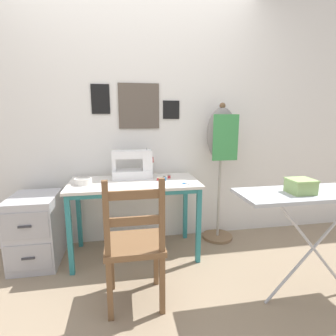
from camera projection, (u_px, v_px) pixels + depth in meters
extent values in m
plane|color=gray|center=(138.00, 270.00, 2.26)|extent=(14.00, 14.00, 0.00)
cube|color=silver|center=(131.00, 119.00, 2.63)|extent=(10.00, 0.05, 2.55)
cube|color=brown|center=(139.00, 106.00, 2.59)|extent=(0.40, 0.02, 0.44)
cube|color=black|center=(100.00, 99.00, 2.51)|extent=(0.17, 0.01, 0.28)
cube|color=black|center=(171.00, 110.00, 2.65)|extent=(0.17, 0.01, 0.18)
cube|color=silver|center=(134.00, 183.00, 2.40)|extent=(1.17, 0.57, 0.02)
cube|color=teal|center=(136.00, 194.00, 2.17)|extent=(1.09, 0.03, 0.04)
cube|color=teal|center=(70.00, 236.00, 2.14)|extent=(0.04, 0.04, 0.70)
cube|color=teal|center=(198.00, 226.00, 2.33)|extent=(0.04, 0.04, 0.70)
cube|color=teal|center=(79.00, 214.00, 2.62)|extent=(0.04, 0.04, 0.70)
cube|color=teal|center=(185.00, 207.00, 2.80)|extent=(0.04, 0.04, 0.70)
cube|color=white|center=(132.00, 174.00, 2.52)|extent=(0.38, 0.19, 0.08)
cube|color=white|center=(147.00, 160.00, 2.52)|extent=(0.09, 0.16, 0.19)
cube|color=white|center=(129.00, 154.00, 2.48)|extent=(0.33, 0.14, 0.07)
cube|color=white|center=(114.00, 165.00, 2.47)|extent=(0.04, 0.10, 0.12)
cylinder|color=#B22D2D|center=(152.00, 160.00, 2.53)|extent=(0.02, 0.06, 0.06)
cylinder|color=#99999E|center=(147.00, 149.00, 2.50)|extent=(0.01, 0.01, 0.02)
cylinder|color=silver|center=(83.00, 181.00, 2.29)|extent=(0.15, 0.15, 0.05)
cylinder|color=gray|center=(83.00, 179.00, 2.29)|extent=(0.12, 0.12, 0.01)
cube|color=silver|center=(190.00, 184.00, 2.29)|extent=(0.07, 0.07, 0.00)
cube|color=silver|center=(189.00, 185.00, 2.28)|extent=(0.06, 0.08, 0.00)
torus|color=#2870B7|center=(184.00, 183.00, 2.32)|extent=(0.03, 0.03, 0.01)
torus|color=#2870B7|center=(184.00, 183.00, 2.32)|extent=(0.03, 0.03, 0.01)
cylinder|color=red|center=(158.00, 179.00, 2.43)|extent=(0.03, 0.03, 0.03)
cylinder|color=beige|center=(158.00, 178.00, 2.42)|extent=(0.04, 0.04, 0.00)
cylinder|color=beige|center=(158.00, 180.00, 2.43)|extent=(0.04, 0.04, 0.00)
cylinder|color=#2875C1|center=(164.00, 179.00, 2.42)|extent=(0.03, 0.03, 0.04)
cylinder|color=beige|center=(164.00, 177.00, 2.42)|extent=(0.04, 0.04, 0.00)
cylinder|color=beige|center=(164.00, 180.00, 2.43)|extent=(0.04, 0.04, 0.00)
cylinder|color=red|center=(169.00, 177.00, 2.51)|extent=(0.03, 0.03, 0.03)
cylinder|color=beige|center=(169.00, 175.00, 2.50)|extent=(0.04, 0.04, 0.00)
cylinder|color=beige|center=(169.00, 178.00, 2.51)|extent=(0.04, 0.04, 0.00)
cube|color=brown|center=(134.00, 244.00, 1.81)|extent=(0.40, 0.38, 0.04)
cube|color=brown|center=(112.00, 264.00, 1.98)|extent=(0.04, 0.04, 0.42)
cube|color=brown|center=(156.00, 259.00, 2.04)|extent=(0.04, 0.04, 0.42)
cube|color=brown|center=(110.00, 291.00, 1.68)|extent=(0.04, 0.04, 0.42)
cube|color=brown|center=(162.00, 285.00, 1.73)|extent=(0.04, 0.04, 0.42)
cube|color=brown|center=(106.00, 219.00, 1.58)|extent=(0.04, 0.04, 0.48)
cube|color=brown|center=(162.00, 215.00, 1.64)|extent=(0.04, 0.04, 0.48)
cube|color=brown|center=(134.00, 195.00, 1.58)|extent=(0.34, 0.02, 0.06)
cube|color=brown|center=(135.00, 221.00, 1.61)|extent=(0.34, 0.02, 0.06)
cube|color=#B7B7BC|center=(36.00, 230.00, 2.34)|extent=(0.39, 0.48, 0.62)
cube|color=#A8A8AD|center=(25.00, 226.00, 2.07)|extent=(0.36, 0.01, 0.22)
cube|color=#333338|center=(24.00, 227.00, 2.06)|extent=(0.10, 0.01, 0.02)
cube|color=#A8A8AD|center=(29.00, 258.00, 2.13)|extent=(0.36, 0.01, 0.22)
cube|color=#333338|center=(28.00, 259.00, 2.12)|extent=(0.10, 0.01, 0.02)
cylinder|color=#846647|center=(217.00, 236.00, 2.86)|extent=(0.32, 0.32, 0.03)
cylinder|color=#ADA89E|center=(219.00, 195.00, 2.77)|extent=(0.03, 0.03, 0.91)
ellipsoid|color=gray|center=(221.00, 134.00, 2.65)|extent=(0.30, 0.22, 0.53)
sphere|color=brown|center=(222.00, 106.00, 2.59)|extent=(0.06, 0.06, 0.06)
cube|color=#3D934C|center=(226.00, 138.00, 2.54)|extent=(0.26, 0.01, 0.45)
cube|color=#ADB2B7|center=(320.00, 193.00, 1.77)|extent=(1.13, 0.36, 0.02)
cylinder|color=#B7B7BC|center=(313.00, 248.00, 1.85)|extent=(0.69, 0.02, 0.80)
cylinder|color=#B7B7BC|center=(313.00, 248.00, 1.85)|extent=(0.69, 0.02, 0.80)
cube|color=#8EB266|center=(301.00, 187.00, 1.71)|extent=(0.15, 0.14, 0.09)
cube|color=#9DC470|center=(301.00, 180.00, 1.70)|extent=(0.16, 0.15, 0.01)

